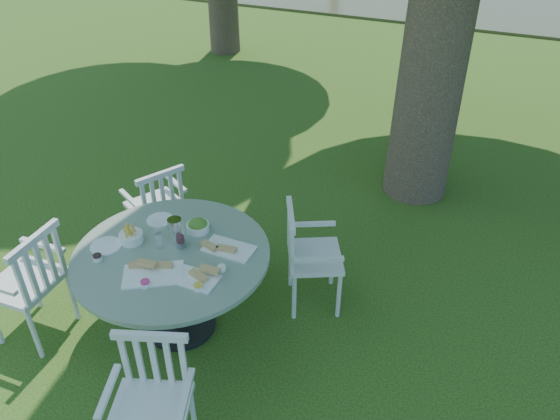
# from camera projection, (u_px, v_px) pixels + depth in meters

# --- Properties ---
(ground) EXTENTS (140.00, 140.00, 0.00)m
(ground) POSITION_uv_depth(u_px,v_px,m) (271.00, 303.00, 4.72)
(ground) COLOR #1A380B
(ground) RESTS_ON ground
(table) EXTENTS (1.47, 1.47, 0.77)m
(table) POSITION_uv_depth(u_px,v_px,m) (173.00, 267.00, 4.14)
(table) COLOR black
(table) RESTS_ON ground
(chair_ne) EXTENTS (0.60, 0.61, 0.93)m
(chair_ne) POSITION_uv_depth(u_px,v_px,m) (304.00, 251.00, 4.45)
(chair_ne) COLOR silver
(chair_ne) RESTS_ON ground
(chair_nw) EXTENTS (0.60, 0.62, 0.92)m
(chair_nw) POSITION_uv_depth(u_px,v_px,m) (159.00, 204.00, 5.03)
(chair_nw) COLOR silver
(chair_nw) RESTS_ON ground
(chair_sw) EXTENTS (0.49, 0.52, 1.00)m
(chair_sw) POSITION_uv_depth(u_px,v_px,m) (33.00, 278.00, 4.11)
(chair_sw) COLOR silver
(chair_sw) RESTS_ON ground
(chair_se) EXTENTS (0.58, 0.56, 0.92)m
(chair_se) POSITION_uv_depth(u_px,v_px,m) (153.00, 391.00, 3.33)
(chair_se) COLOR silver
(chair_se) RESTS_ON ground
(tableware) EXTENTS (1.19, 0.92, 0.22)m
(tableware) POSITION_uv_depth(u_px,v_px,m) (170.00, 243.00, 4.09)
(tableware) COLOR white
(tableware) RESTS_ON table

